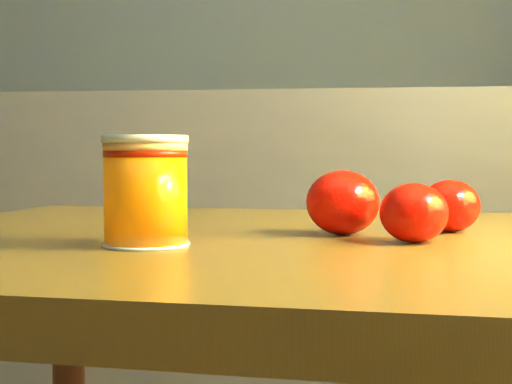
# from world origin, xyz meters

# --- Properties ---
(kitchen_counter) EXTENTS (3.15, 0.60, 0.90)m
(kitchen_counter) POSITION_xyz_m (0.00, 1.45, 0.45)
(kitchen_counter) COLOR #505055
(kitchen_counter) RESTS_ON ground
(table) EXTENTS (0.96, 0.71, 0.68)m
(table) POSITION_xyz_m (0.83, 0.27, 0.59)
(table) COLOR brown
(table) RESTS_ON ground
(juice_glass) EXTENTS (0.07, 0.07, 0.09)m
(juice_glass) POSITION_xyz_m (0.68, 0.18, 0.73)
(juice_glass) COLOR #DD6604
(juice_glass) RESTS_ON table
(orange_front) EXTENTS (0.09, 0.09, 0.06)m
(orange_front) POSITION_xyz_m (0.84, 0.28, 0.71)
(orange_front) COLOR red
(orange_front) RESTS_ON table
(orange_back) EXTENTS (0.06, 0.06, 0.05)m
(orange_back) POSITION_xyz_m (0.95, 0.32, 0.71)
(orange_back) COLOR red
(orange_back) RESTS_ON table
(orange_extra) EXTENTS (0.07, 0.07, 0.05)m
(orange_extra) POSITION_xyz_m (0.90, 0.23, 0.71)
(orange_extra) COLOR red
(orange_extra) RESTS_ON table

